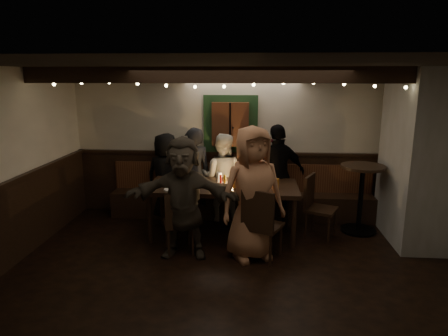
# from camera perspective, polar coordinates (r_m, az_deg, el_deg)

# --- Properties ---
(room) EXTENTS (6.02, 5.01, 2.62)m
(room) POSITION_cam_1_polar(r_m,az_deg,el_deg) (6.18, 12.12, -0.38)
(room) COLOR black
(room) RESTS_ON ground
(dining_table) EXTENTS (2.31, 0.99, 1.00)m
(dining_table) POSITION_cam_1_polar(r_m,az_deg,el_deg) (6.20, -0.18, -3.09)
(dining_table) COLOR black
(dining_table) RESTS_ON ground
(chair_near_left) EXTENTS (0.52, 0.52, 0.92)m
(chair_near_left) POSITION_cam_1_polar(r_m,az_deg,el_deg) (5.67, -6.37, -7.29)
(chair_near_left) COLOR black
(chair_near_left) RESTS_ON ground
(chair_near_right) EXTENTS (0.61, 0.61, 1.02)m
(chair_near_right) POSITION_cam_1_polar(r_m,az_deg,el_deg) (5.42, 5.25, -7.58)
(chair_near_right) COLOR black
(chair_near_right) RESTS_ON ground
(chair_end) EXTENTS (0.59, 0.59, 0.98)m
(chair_end) POSITION_cam_1_polar(r_m,az_deg,el_deg) (6.39, 12.93, -4.85)
(chair_end) COLOR black
(chair_end) RESTS_ON ground
(high_top) EXTENTS (0.69, 0.69, 1.10)m
(high_top) POSITION_cam_1_polar(r_m,az_deg,el_deg) (6.74, 19.02, -3.01)
(high_top) COLOR black
(high_top) RESTS_ON ground
(person_a) EXTENTS (0.82, 0.62, 1.52)m
(person_a) POSITION_cam_1_polar(r_m,az_deg,el_deg) (7.07, -8.27, -1.16)
(person_a) COLOR black
(person_a) RESTS_ON ground
(person_b) EXTENTS (0.70, 0.60, 1.64)m
(person_b) POSITION_cam_1_polar(r_m,az_deg,el_deg) (6.86, -4.33, -0.96)
(person_b) COLOR black
(person_b) RESTS_ON ground
(person_c) EXTENTS (0.81, 0.68, 1.53)m
(person_c) POSITION_cam_1_polar(r_m,az_deg,el_deg) (6.90, -0.25, -1.33)
(person_c) COLOR silver
(person_c) RESTS_ON ground
(person_d) EXTENTS (1.18, 0.84, 1.64)m
(person_d) POSITION_cam_1_polar(r_m,az_deg,el_deg) (6.77, 4.43, -1.14)
(person_d) COLOR #3C0A11
(person_d) RESTS_ON ground
(person_e) EXTENTS (1.08, 0.79, 1.70)m
(person_e) POSITION_cam_1_polar(r_m,az_deg,el_deg) (6.78, 7.68, -0.94)
(person_e) COLOR black
(person_e) RESTS_ON ground
(person_f) EXTENTS (1.58, 0.52, 1.70)m
(person_f) POSITION_cam_1_polar(r_m,az_deg,el_deg) (5.52, -5.86, -4.24)
(person_f) COLOR #3A3228
(person_f) RESTS_ON ground
(person_g) EXTENTS (1.07, 0.91, 1.85)m
(person_g) POSITION_cam_1_polar(r_m,az_deg,el_deg) (5.43, 4.04, -3.65)
(person_g) COLOR #A96E4C
(person_g) RESTS_ON ground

